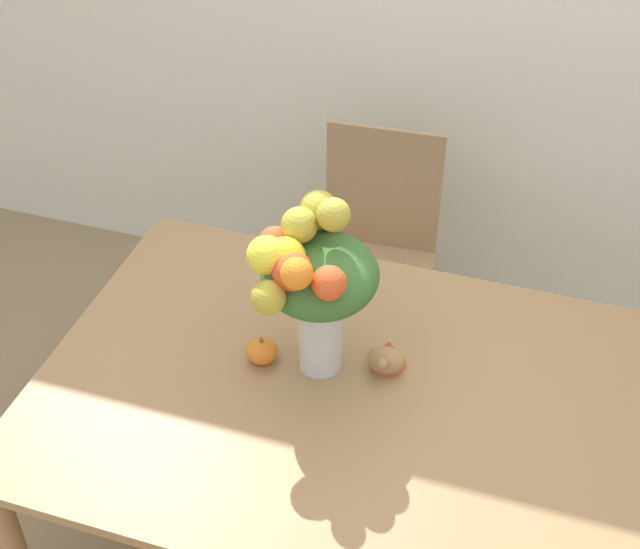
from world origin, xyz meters
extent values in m
cube|color=#9E754C|center=(0.00, 0.00, 0.75)|extent=(1.56, 1.10, 0.03)
cylinder|color=#9E754C|center=(-0.72, 0.49, 0.37)|extent=(0.06, 0.06, 0.73)
cylinder|color=#9E754C|center=(0.72, 0.49, 0.37)|extent=(0.06, 0.06, 0.73)
cylinder|color=silver|center=(-0.09, 0.08, 0.88)|extent=(0.11, 0.11, 0.24)
cylinder|color=silver|center=(-0.09, 0.08, 0.83)|extent=(0.10, 0.10, 0.13)
cylinder|color=#38662D|center=(-0.07, 0.08, 0.92)|extent=(0.01, 0.01, 0.30)
cylinder|color=#38662D|center=(-0.08, 0.10, 0.92)|extent=(0.01, 0.01, 0.30)
cylinder|color=#38662D|center=(-0.11, 0.09, 0.92)|extent=(0.01, 0.01, 0.30)
cylinder|color=#38662D|center=(-0.11, 0.06, 0.92)|extent=(0.01, 0.01, 0.30)
cylinder|color=#38662D|center=(-0.08, 0.06, 0.92)|extent=(0.01, 0.01, 0.30)
ellipsoid|color=#38662D|center=(-0.09, 0.08, 1.06)|extent=(0.29, 0.29, 0.17)
sphere|color=yellow|center=(-0.19, -0.01, 1.16)|extent=(0.09, 0.09, 0.09)
sphere|color=#AD9E33|center=(-0.16, -0.07, 1.10)|extent=(0.08, 0.08, 0.08)
sphere|color=#AD9E33|center=(-0.07, 0.10, 1.23)|extent=(0.08, 0.08, 0.08)
sphere|color=orange|center=(-0.10, -0.06, 1.17)|extent=(0.07, 0.07, 0.07)
sphere|color=orange|center=(-0.10, 0.19, 1.16)|extent=(0.08, 0.08, 0.08)
sphere|color=#D64C23|center=(-0.13, -0.02, 1.14)|extent=(0.09, 0.09, 0.09)
sphere|color=yellow|center=(-0.14, 0.00, 1.15)|extent=(0.08, 0.08, 0.08)
sphere|color=#D64C23|center=(-0.20, 0.07, 1.14)|extent=(0.09, 0.09, 0.09)
sphere|color=yellow|center=(-0.15, 0.01, 1.15)|extent=(0.10, 0.10, 0.10)
sphere|color=#AD9E33|center=(-0.14, 0.08, 1.19)|extent=(0.09, 0.09, 0.09)
sphere|color=#D64C23|center=(-0.03, -0.03, 1.14)|extent=(0.08, 0.08, 0.08)
sphere|color=#AD9E33|center=(-0.12, 0.17, 1.19)|extent=(0.10, 0.10, 0.10)
ellipsoid|color=orange|center=(-0.24, 0.04, 0.80)|extent=(0.08, 0.08, 0.07)
cylinder|color=brown|center=(-0.24, 0.04, 0.83)|extent=(0.01, 0.01, 0.01)
ellipsoid|color=#A87A4C|center=(0.08, 0.10, 0.80)|extent=(0.10, 0.07, 0.08)
cone|color=#C64C23|center=(0.08, 0.13, 0.80)|extent=(0.10, 0.10, 0.08)
sphere|color=#A87A4C|center=(0.08, 0.06, 0.83)|extent=(0.03, 0.03, 0.03)
cube|color=#9E7A56|center=(-0.15, 0.81, 0.45)|extent=(0.44, 0.44, 0.02)
cylinder|color=#9E7A56|center=(-0.31, 0.63, 0.22)|extent=(0.04, 0.04, 0.44)
cylinder|color=#9E7A56|center=(0.03, 0.65, 0.22)|extent=(0.04, 0.04, 0.44)
cylinder|color=#9E7A56|center=(-0.33, 0.97, 0.22)|extent=(0.04, 0.04, 0.44)
cylinder|color=#9E7A56|center=(0.01, 0.99, 0.22)|extent=(0.04, 0.04, 0.44)
cube|color=#9E7A56|center=(-0.16, 1.01, 0.70)|extent=(0.40, 0.04, 0.47)
camera|label=1|loc=(0.41, -1.50, 2.41)|focal=50.00mm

